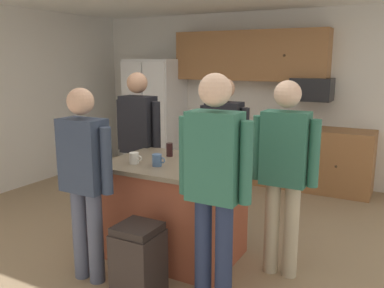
# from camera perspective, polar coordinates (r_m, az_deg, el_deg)

# --- Properties ---
(floor) EXTENTS (7.04, 7.04, 0.00)m
(floor) POSITION_cam_1_polar(r_m,az_deg,el_deg) (4.34, -0.10, -13.71)
(floor) COLOR #937A5B
(floor) RESTS_ON ground
(back_wall) EXTENTS (6.40, 0.10, 2.60)m
(back_wall) POSITION_cam_1_polar(r_m,az_deg,el_deg) (6.55, 11.76, 6.51)
(back_wall) COLOR silver
(back_wall) RESTS_ON ground
(cabinet_run_upper) EXTENTS (2.40, 0.38, 0.75)m
(cabinet_run_upper) POSITION_cam_1_polar(r_m,az_deg,el_deg) (6.46, 8.00, 12.13)
(cabinet_run_upper) COLOR #936038
(cabinet_run_lower) EXTENTS (1.80, 0.63, 0.90)m
(cabinet_run_lower) POSITION_cam_1_polar(r_m,az_deg,el_deg) (6.22, 15.87, -1.89)
(cabinet_run_lower) COLOR #936038
(cabinet_run_lower) RESTS_ON ground
(refrigerator) EXTENTS (0.87, 0.76, 1.87)m
(refrigerator) POSITION_cam_1_polar(r_m,az_deg,el_deg) (7.06, -5.15, 4.10)
(refrigerator) COLOR white
(refrigerator) RESTS_ON ground
(microwave_over_range) EXTENTS (0.56, 0.40, 0.32)m
(microwave_over_range) POSITION_cam_1_polar(r_m,az_deg,el_deg) (6.10, 16.43, 7.33)
(microwave_over_range) COLOR black
(kitchen_island) EXTENTS (1.27, 0.95, 0.93)m
(kitchen_island) POSITION_cam_1_polar(r_m,az_deg,el_deg) (3.92, -2.11, -9.12)
(kitchen_island) COLOR #9E4C33
(kitchen_island) RESTS_ON ground
(person_guest_by_door) EXTENTS (0.57, 0.23, 1.73)m
(person_guest_by_door) POSITION_cam_1_polar(r_m,az_deg,el_deg) (4.60, -7.47, 0.83)
(person_guest_by_door) COLOR #4C5166
(person_guest_by_door) RESTS_ON ground
(person_guest_left) EXTENTS (0.57, 0.22, 1.65)m
(person_guest_left) POSITION_cam_1_polar(r_m,az_deg,el_deg) (3.47, -14.81, -3.98)
(person_guest_left) COLOR #4C5166
(person_guest_left) RESTS_ON ground
(person_elder_center) EXTENTS (0.57, 0.22, 1.68)m
(person_elder_center) POSITION_cam_1_polar(r_m,az_deg,el_deg) (4.44, 4.45, 0.01)
(person_elder_center) COLOR #232D4C
(person_elder_center) RESTS_ON ground
(person_host_foreground) EXTENTS (0.57, 0.23, 1.78)m
(person_host_foreground) POSITION_cam_1_polar(r_m,az_deg,el_deg) (2.94, 3.12, -4.70)
(person_host_foreground) COLOR #232D4C
(person_host_foreground) RESTS_ON ground
(person_guest_right) EXTENTS (0.57, 0.22, 1.70)m
(person_guest_right) POSITION_cam_1_polar(r_m,az_deg,el_deg) (3.53, 12.77, -3.03)
(person_guest_right) COLOR tan
(person_guest_right) RESTS_ON ground
(mug_blue_stoneware) EXTENTS (0.13, 0.09, 0.10)m
(mug_blue_stoneware) POSITION_cam_1_polar(r_m,az_deg,el_deg) (3.78, -8.07, -1.96)
(mug_blue_stoneware) COLOR white
(mug_blue_stoneware) RESTS_ON kitchen_island
(mug_ceramic_white) EXTENTS (0.13, 0.09, 0.11)m
(mug_ceramic_white) POSITION_cam_1_polar(r_m,az_deg,el_deg) (3.67, -4.89, -2.26)
(mug_ceramic_white) COLOR #4C6B99
(mug_ceramic_white) RESTS_ON kitchen_island
(glass_short_whisky) EXTENTS (0.06, 0.06, 0.13)m
(glass_short_whisky) POSITION_cam_1_polar(r_m,az_deg,el_deg) (4.03, -3.16, -0.80)
(glass_short_whisky) COLOR black
(glass_short_whisky) RESTS_ON kitchen_island
(tumbler_amber) EXTENTS (0.07, 0.07, 0.16)m
(tumbler_amber) POSITION_cam_1_polar(r_m,az_deg,el_deg) (3.81, 0.05, -1.32)
(tumbler_amber) COLOR black
(tumbler_amber) RESTS_ON kitchen_island
(trash_bin) EXTENTS (0.34, 0.34, 0.61)m
(trash_bin) POSITION_cam_1_polar(r_m,az_deg,el_deg) (3.37, -7.48, -16.01)
(trash_bin) COLOR black
(trash_bin) RESTS_ON ground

